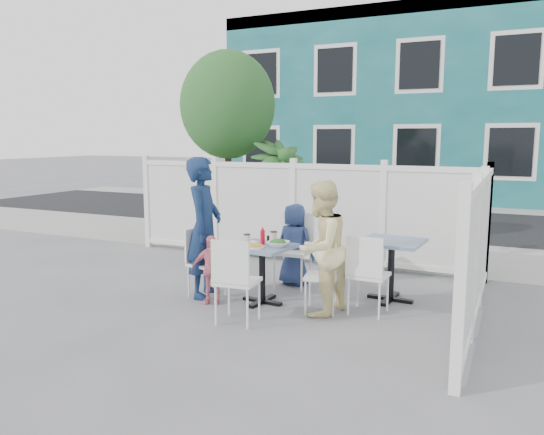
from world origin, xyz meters
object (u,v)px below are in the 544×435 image
at_px(man, 204,227).
at_px(toddler, 211,269).
at_px(chair_right, 328,270).
at_px(chair_near, 235,275).
at_px(utility_cabinet, 223,203).
at_px(chair_back, 295,244).
at_px(chair_left, 202,257).
at_px(woman, 321,248).
at_px(spare_table, 391,254).
at_px(boy, 295,245).
at_px(main_table, 262,259).

bearing_deg(man, toddler, -148.81).
distance_m(chair_right, chair_near, 1.13).
xyz_separation_m(utility_cabinet, chair_back, (2.80, -2.88, -0.08)).
relative_size(chair_left, chair_right, 1.01).
height_order(utility_cabinet, chair_near, utility_cabinet).
height_order(chair_near, woman, woman).
distance_m(chair_right, chair_back, 1.14).
height_order(spare_table, chair_right, chair_right).
distance_m(chair_right, boy, 1.19).
height_order(man, boy, man).
height_order(spare_table, chair_left, chair_left).
relative_size(chair_right, boy, 0.76).
relative_size(utility_cabinet, chair_back, 1.33).
height_order(chair_near, boy, boy).
relative_size(chair_back, toddler, 1.18).
xyz_separation_m(spare_table, chair_near, (-1.33, -1.56, -0.04)).
xyz_separation_m(chair_right, toddler, (-1.40, -0.28, -0.08)).
height_order(chair_near, toddler, chair_near).
height_order(man, toddler, man).
bearing_deg(chair_near, boy, 85.26).
relative_size(chair_right, man, 0.48).
bearing_deg(chair_left, man, 101.82).
relative_size(chair_left, boy, 0.77).
xyz_separation_m(chair_near, man, (-0.86, 0.77, 0.34)).
relative_size(main_table, boy, 0.67).
height_order(main_table, toddler, toddler).
bearing_deg(chair_near, utility_cabinet, 116.16).
distance_m(man, toddler, 0.56).
height_order(utility_cabinet, spare_table, utility_cabinet).
bearing_deg(chair_right, utility_cabinet, 31.69).
bearing_deg(woman, chair_right, 162.16).
distance_m(chair_left, toddler, 0.35).
xyz_separation_m(spare_table, chair_right, (-0.57, -0.73, -0.09)).
bearing_deg(utility_cabinet, chair_right, -46.96).
relative_size(utility_cabinet, chair_near, 1.41).
distance_m(woman, boy, 1.25).
bearing_deg(chair_near, toddler, 133.67).
distance_m(utility_cabinet, boy, 3.97).
xyz_separation_m(chair_left, chair_back, (0.90, 0.91, 0.08)).
bearing_deg(chair_near, chair_back, 84.50).
relative_size(main_table, chair_right, 0.88).
relative_size(man, boy, 1.58).
bearing_deg(chair_back, toddler, 58.89).
bearing_deg(main_table, woman, -5.63).
bearing_deg(toddler, boy, 43.65).
xyz_separation_m(main_table, chair_right, (0.83, 0.02, -0.06)).
bearing_deg(toddler, chair_back, 41.96).
relative_size(chair_near, man, 0.53).
distance_m(chair_left, woman, 1.63).
distance_m(chair_back, woman, 1.20).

